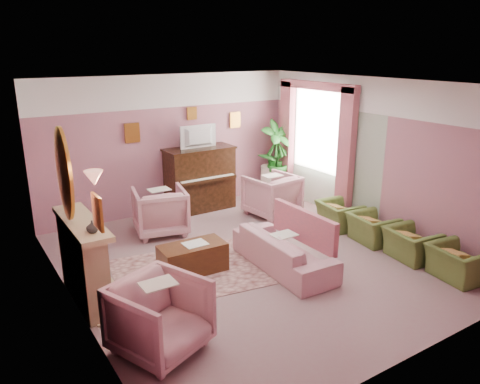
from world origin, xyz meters
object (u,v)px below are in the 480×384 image
piano (200,180)px  olive_chair_a (458,258)px  floral_armchair_front (160,313)px  coffee_table (193,258)px  olive_chair_c (373,224)px  olive_chair_d (339,211)px  floral_armchair_left (160,209)px  side_table (272,181)px  sofa (284,244)px  floral_armchair_right (272,193)px  olive_chair_b (412,239)px  television (200,135)px

piano → olive_chair_a: 5.14m
floral_armchair_front → olive_chair_a: 4.46m
coffee_table → olive_chair_c: size_ratio=1.29×
piano → olive_chair_d: bearing=-54.2°
floral_armchair_left → floral_armchair_front: size_ratio=1.00×
olive_chair_c → piano: bearing=118.2°
piano → side_table: size_ratio=2.00×
piano → floral_armchair_left: bearing=-147.9°
sofa → side_table: 3.72m
floral_armchair_front → olive_chair_a: (4.39, -0.78, -0.14)m
olive_chair_a → floral_armchair_left: bearing=126.2°
olive_chair_a → olive_chair_d: size_ratio=1.00×
floral_armchair_right → olive_chair_b: bearing=-77.0°
olive_chair_d → sofa: bearing=-158.4°
sofa → olive_chair_a: 2.57m
television → side_table: bearing=0.3°
television → floral_armchair_front: television is taller
floral_armchair_left → olive_chair_d: floral_armchair_left is taller
television → olive_chair_b: bearing=-66.6°
television → olive_chair_d: bearing=-53.6°
olive_chair_c → olive_chair_d: 0.82m
floral_armchair_left → floral_armchair_right: (2.30, -0.33, 0.00)m
floral_armchair_front → olive_chair_b: 4.39m
sofa → olive_chair_b: size_ratio=2.47×
television → olive_chair_b: television is taller
sofa → piano: bearing=86.0°
sofa → side_table: sofa is taller
side_table → floral_armchair_right: bearing=-126.7°
sofa → olive_chair_c: (1.93, -0.06, -0.05)m
floral_armchair_front → olive_chair_a: floral_armchair_front is taller
floral_armchair_left → olive_chair_d: size_ratio=1.22×
television → floral_armchair_left: bearing=-149.6°
television → floral_armchair_left: 1.84m
floral_armchair_right → olive_chair_d: 1.43m
side_table → sofa: bearing=-123.8°
television → olive_chair_a: bearing=-70.3°
coffee_table → olive_chair_b: size_ratio=1.29×
olive_chair_c → olive_chair_a: bearing=-90.0°
coffee_table → olive_chair_b: bearing=-25.1°
television → floral_armchair_right: size_ratio=0.84×
olive_chair_b → olive_chair_d: bearing=90.0°
olive_chair_b → floral_armchair_right: bearing=103.0°
coffee_table → olive_chair_c: 3.27m
television → olive_chair_d: television is taller
olive_chair_a → olive_chair_b: size_ratio=1.00×
olive_chair_b → olive_chair_c: 0.82m
olive_chair_a → olive_chair_c: 1.64m
sofa → side_table: bearing=56.2°
piano → sofa: piano is taller
side_table → floral_armchair_left: bearing=-166.5°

